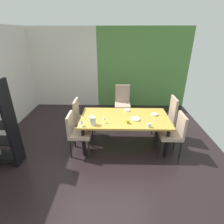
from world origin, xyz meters
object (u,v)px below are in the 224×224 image
cup_north (91,118)px  cup_left (128,122)px  pitcher_center (93,121)px  chair_left_near (77,131)px  chair_left_far (82,117)px  serving_bowl_west (135,119)px  serving_bowl_east (127,110)px  chair_head_far (122,101)px  chair_right_far (167,117)px  cup_south (149,125)px  wine_glass_near_window (104,118)px  wine_glass_near_shelf (81,121)px  serving_bowl_rear (154,114)px  chair_right_near (174,132)px  dining_table (125,120)px

cup_north → cup_left: bearing=-11.2°
pitcher_center → chair_left_near: bearing=171.0°
chair_left_far → serving_bowl_west: size_ratio=5.22×
serving_bowl_east → chair_head_far: bearing=94.3°
chair_right_far → cup_south: bearing=142.2°
cup_north → wine_glass_near_window: bearing=-25.9°
chair_right_far → cup_north: 1.79m
wine_glass_near_shelf → cup_north: size_ratio=1.57×
chair_left_near → wine_glass_near_shelf: (0.13, -0.12, 0.29)m
chair_left_near → serving_bowl_east: 1.27m
chair_left_far → chair_head_far: size_ratio=0.97×
chair_left_far → cup_left: (1.06, -0.59, 0.20)m
chair_left_near → cup_south: (1.46, -0.13, 0.23)m
chair_left_near → cup_south: 1.48m
chair_left_far → serving_bowl_rear: chair_left_far is taller
wine_glass_near_window → cup_left: (0.48, -0.02, -0.07)m
serving_bowl_east → cup_north: bearing=-149.4°
serving_bowl_rear → wine_glass_near_window: bearing=-160.7°
chair_head_far → serving_bowl_east: chair_head_far is taller
chair_right_near → wine_glass_near_shelf: size_ratio=6.08×
chair_right_near → wine_glass_near_shelf: 1.90m
chair_left_near → chair_left_far: bearing=-179.3°
wine_glass_near_window → cup_north: size_ratio=1.49×
dining_table → serving_bowl_west: size_ratio=10.11×
dining_table → wine_glass_near_shelf: wine_glass_near_shelf is taller
cup_north → chair_left_far: bearing=124.7°
chair_left_near → serving_bowl_east: bearing=120.4°
chair_right_far → wine_glass_near_shelf: 2.04m
chair_left_near → serving_bowl_rear: bearing=104.1°
serving_bowl_west → cup_south: 0.39m
chair_right_far → wine_glass_near_window: size_ratio=7.34×
chair_left_near → wine_glass_near_window: 0.64m
serving_bowl_west → chair_left_far: bearing=160.8°
cup_south → cup_left: (-0.40, 0.14, -0.01)m
serving_bowl_rear → cup_left: cup_left is taller
chair_left_far → chair_left_near: (0.01, -0.60, -0.02)m
pitcher_center → wine_glass_near_shelf: bearing=-164.2°
wine_glass_near_window → cup_left: bearing=-1.9°
dining_table → cup_left: 0.31m
wine_glass_near_window → cup_south: (0.89, -0.16, -0.06)m
chair_left_near → serving_bowl_rear: (1.67, 0.42, 0.20)m
cup_north → pitcher_center: pitcher_center is taller
chair_left_near → chair_right_near: bearing=90.0°
cup_north → cup_south: cup_north is taller
chair_right_far → serving_bowl_rear: chair_right_far is taller
cup_left → chair_head_far: bearing=91.9°
wine_glass_near_window → cup_south: bearing=-10.3°
serving_bowl_west → cup_south: size_ratio=2.25×
dining_table → serving_bowl_rear: bearing=10.0°
chair_left_far → serving_bowl_rear: 1.70m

